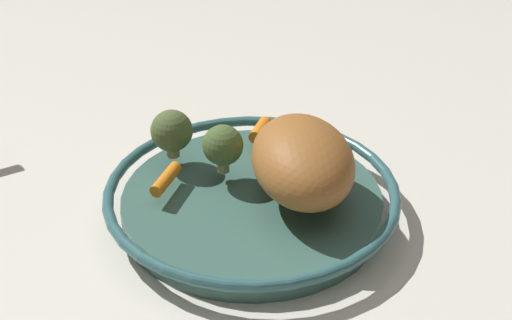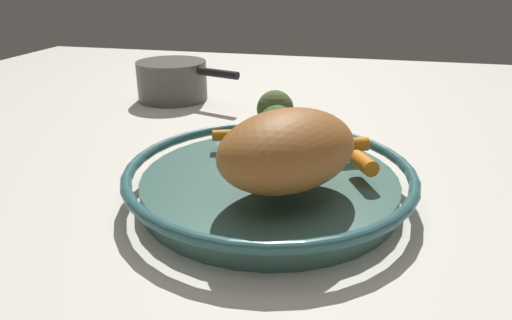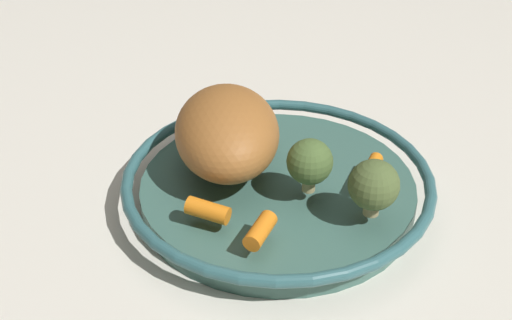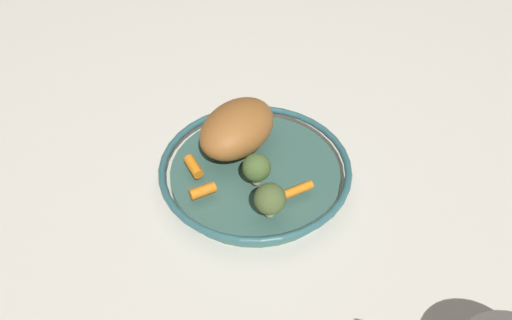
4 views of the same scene
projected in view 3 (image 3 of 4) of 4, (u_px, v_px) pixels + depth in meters
ground_plane at (277, 203)px, 0.80m from camera, size 2.00×2.00×0.00m
serving_bowl at (278, 187)px, 0.78m from camera, size 0.35×0.35×0.04m
roast_chicken_piece at (227, 132)px, 0.76m from camera, size 0.20×0.19×0.09m
baby_carrot_right at (370, 172)px, 0.76m from camera, size 0.04×0.06×0.02m
baby_carrot_near_rim at (260, 231)px, 0.67m from camera, size 0.03×0.05×0.02m
baby_carrot_center at (208, 211)px, 0.70m from camera, size 0.05×0.04×0.02m
broccoli_floret_edge at (312, 161)px, 0.73m from camera, size 0.05×0.05×0.06m
broccoli_floret_mid at (374, 185)px, 0.69m from camera, size 0.05×0.05×0.06m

